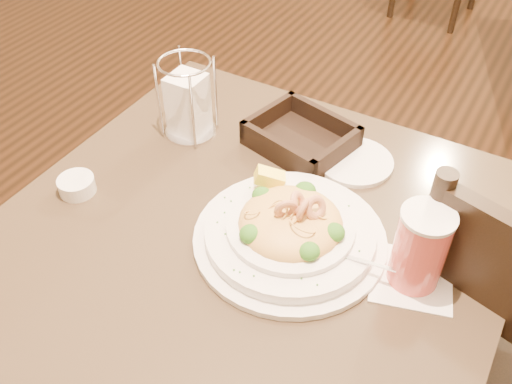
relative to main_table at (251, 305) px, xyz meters
The scene contains 7 objects.
main_table is the anchor object (origin of this frame).
pasta_bowl 0.27m from the main_table, ahead, with size 0.39×0.35×0.11m.
drink_glass 0.43m from the main_table, ahead, with size 0.17×0.17×0.15m.
bread_basket 0.37m from the main_table, 97.15° to the left, with size 0.24×0.21×0.06m.
napkin_caddy 0.45m from the main_table, 144.20° to the left, with size 0.11×0.11×0.18m.
side_plate 0.37m from the main_table, 71.70° to the left, with size 0.16×0.16×0.01m, color white.
butter_ramekin 0.43m from the main_table, 167.33° to the right, with size 0.07×0.07×0.03m, color white.
Camera 1 is at (0.37, -0.62, 1.49)m, focal length 40.00 mm.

